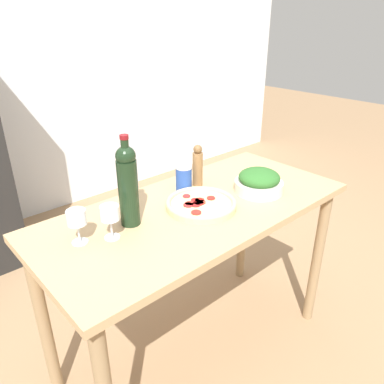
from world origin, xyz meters
name	(u,v)px	position (x,y,z in m)	size (l,w,h in m)	color
ground_plane	(196,348)	(0.00, 0.00, 0.00)	(14.00, 14.00, 0.00)	#9E7A56
wall_back	(13,66)	(0.00, 2.14, 1.30)	(6.40, 0.08, 2.60)	silver
prep_counter	(197,230)	(0.00, 0.00, 0.76)	(1.46, 0.67, 0.89)	tan
wine_bottle	(128,184)	(-0.30, 0.07, 1.06)	(0.08, 0.08, 0.38)	black
wine_glass_near	(110,215)	(-0.42, 0.03, 0.99)	(0.07, 0.07, 0.14)	silver
wine_glass_far	(77,219)	(-0.53, 0.08, 0.99)	(0.07, 0.07, 0.14)	silver
pepper_mill	(198,166)	(0.16, 0.17, 0.99)	(0.05, 0.05, 0.21)	olive
salad_bowl	(259,182)	(0.33, -0.08, 0.94)	(0.23, 0.23, 0.12)	silver
homemade_pizza	(201,204)	(0.01, -0.02, 0.90)	(0.32, 0.32, 0.04)	#DBC189
salt_canister	(184,178)	(0.07, 0.17, 0.95)	(0.08, 0.08, 0.13)	#284CA3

